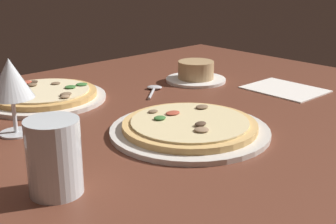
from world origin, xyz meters
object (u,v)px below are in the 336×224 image
at_px(paper_menu, 285,89).
at_px(spoon, 154,89).
at_px(pizza_main, 190,128).
at_px(wine_glass_far, 11,81).
at_px(ramekin_on_saucer, 196,73).
at_px(water_glass, 55,162).
at_px(pizza_side, 44,95).

xyz_separation_m(paper_menu, spoon, (-0.25, 0.23, 0.00)).
relative_size(pizza_main, spoon, 3.08).
height_order(pizza_main, wine_glass_far, wine_glass_far).
distance_m(pizza_main, ramekin_on_saucer, 0.40).
xyz_separation_m(water_glass, paper_menu, (0.71, 0.09, -0.05)).
bearing_deg(water_glass, ramekin_on_saucer, 26.62).
height_order(pizza_side, ramekin_on_saucer, ramekin_on_saucer).
height_order(pizza_side, spoon, pizza_side).
height_order(ramekin_on_saucer, wine_glass_far, wine_glass_far).
height_order(pizza_main, water_glass, water_glass).
bearing_deg(water_glass, paper_menu, 6.86).
bearing_deg(water_glass, pizza_side, 63.60).
distance_m(wine_glass_far, paper_menu, 0.68).
xyz_separation_m(ramekin_on_saucer, spoon, (-0.15, 0.01, -0.02)).
distance_m(ramekin_on_saucer, paper_menu, 0.24).
bearing_deg(water_glass, wine_glass_far, 76.56).
xyz_separation_m(wine_glass_far, water_glass, (-0.06, -0.26, -0.06)).
distance_m(pizza_side, paper_menu, 0.61).
relative_size(pizza_side, spoon, 2.93).
relative_size(ramekin_on_saucer, paper_menu, 0.88).
bearing_deg(ramekin_on_saucer, wine_glass_far, -175.35).
bearing_deg(pizza_main, spoon, 61.46).
distance_m(ramekin_on_saucer, wine_glass_far, 0.56).
relative_size(wine_glass_far, paper_menu, 0.79).
xyz_separation_m(pizza_main, paper_menu, (0.40, 0.05, -0.01)).
bearing_deg(spoon, water_glass, -145.87).
distance_m(wine_glass_far, spoon, 0.41).
bearing_deg(pizza_side, wine_glass_far, -131.94).
bearing_deg(spoon, paper_menu, -41.62).
bearing_deg(paper_menu, pizza_main, -172.17).
bearing_deg(spoon, pizza_side, 154.65).
height_order(pizza_main, ramekin_on_saucer, ramekin_on_saucer).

